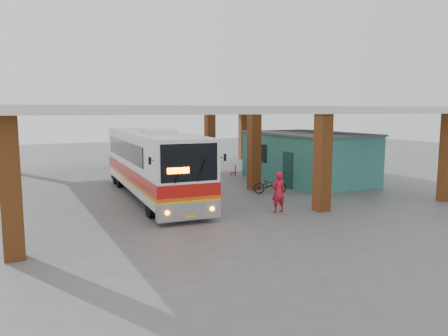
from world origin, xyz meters
name	(u,v)px	position (x,y,z in m)	size (l,w,h in m)	color
ground	(231,204)	(0.00, 0.00, 0.00)	(90.00, 90.00, 0.00)	#515154
brick_columns	(214,150)	(1.43, 5.00, 2.17)	(20.10, 21.60, 4.35)	#9C5322
canopy_roof	(189,110)	(0.50, 6.50, 4.50)	(21.00, 23.00, 0.30)	beige
shop_building	(307,157)	(7.49, 4.00, 1.56)	(5.20, 8.20, 3.11)	#2A695E
coach_bus	(152,163)	(-2.85, 3.39, 1.80)	(3.40, 12.55, 3.62)	silver
motorcycle	(270,185)	(3.16, 1.53, 0.48)	(0.63, 1.81, 0.95)	black
pedestrian	(278,192)	(1.10, -2.37, 0.91)	(0.66, 0.43, 1.82)	red
red_chair	(234,171)	(4.55, 8.33, 0.33)	(0.50, 0.50, 0.72)	#AE1D12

